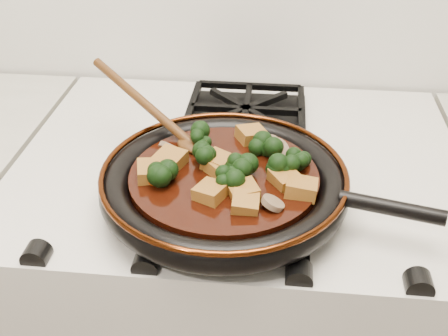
# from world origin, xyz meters

# --- Properties ---
(stove) EXTENTS (0.76, 0.60, 0.90)m
(stove) POSITION_xyz_m (0.00, 1.69, 0.45)
(stove) COLOR beige
(stove) RESTS_ON ground
(burner_grate_front) EXTENTS (0.23, 0.23, 0.03)m
(burner_grate_front) POSITION_xyz_m (0.00, 1.55, 0.91)
(burner_grate_front) COLOR black
(burner_grate_front) RESTS_ON stove
(burner_grate_back) EXTENTS (0.23, 0.23, 0.03)m
(burner_grate_back) POSITION_xyz_m (0.00, 1.83, 0.91)
(burner_grate_back) COLOR black
(burner_grate_back) RESTS_ON stove
(skillet) EXTENTS (0.49, 0.37, 0.05)m
(skillet) POSITION_xyz_m (-0.01, 1.55, 0.94)
(skillet) COLOR black
(skillet) RESTS_ON burner_grate_front
(braising_sauce) EXTENTS (0.28, 0.28, 0.02)m
(braising_sauce) POSITION_xyz_m (-0.01, 1.55, 0.95)
(braising_sauce) COLOR black
(braising_sauce) RESTS_ON skillet
(tofu_cube_0) EXTENTS (0.05, 0.05, 0.02)m
(tofu_cube_0) POSITION_xyz_m (-0.02, 1.49, 0.97)
(tofu_cube_0) COLOR #905E21
(tofu_cube_0) RESTS_ON braising_sauce
(tofu_cube_1) EXTENTS (0.05, 0.05, 0.03)m
(tofu_cube_1) POSITION_xyz_m (0.02, 1.50, 0.97)
(tofu_cube_1) COLOR #905E21
(tofu_cube_1) RESTS_ON braising_sauce
(tofu_cube_2) EXTENTS (0.05, 0.05, 0.03)m
(tofu_cube_2) POSITION_xyz_m (0.08, 1.54, 0.97)
(tofu_cube_2) COLOR #905E21
(tofu_cube_2) RESTS_ON braising_sauce
(tofu_cube_3) EXTENTS (0.05, 0.06, 0.03)m
(tofu_cube_3) POSITION_xyz_m (-0.09, 1.57, 0.97)
(tofu_cube_3) COLOR #905E21
(tofu_cube_3) RESTS_ON braising_sauce
(tofu_cube_4) EXTENTS (0.05, 0.05, 0.03)m
(tofu_cube_4) POSITION_xyz_m (-0.12, 1.53, 0.97)
(tofu_cube_4) COLOR #905E21
(tofu_cube_4) RESTS_ON braising_sauce
(tofu_cube_5) EXTENTS (0.05, 0.05, 0.03)m
(tofu_cube_5) POSITION_xyz_m (-0.02, 1.55, 0.97)
(tofu_cube_5) COLOR #905E21
(tofu_cube_5) RESTS_ON braising_sauce
(tofu_cube_6) EXTENTS (0.05, 0.04, 0.03)m
(tofu_cube_6) POSITION_xyz_m (0.10, 1.52, 0.97)
(tofu_cube_6) COLOR #905E21
(tofu_cube_6) RESTS_ON braising_sauce
(tofu_cube_7) EXTENTS (0.05, 0.05, 0.03)m
(tofu_cube_7) POSITION_xyz_m (-0.02, 1.57, 0.97)
(tofu_cube_7) COLOR #905E21
(tofu_cube_7) RESTS_ON braising_sauce
(tofu_cube_8) EXTENTS (0.06, 0.06, 0.03)m
(tofu_cube_8) POSITION_xyz_m (0.02, 1.66, 0.97)
(tofu_cube_8) COLOR #905E21
(tofu_cube_8) RESTS_ON braising_sauce
(tofu_cube_9) EXTENTS (0.04, 0.04, 0.03)m
(tofu_cube_9) POSITION_xyz_m (0.02, 1.47, 0.97)
(tofu_cube_9) COLOR #905E21
(tofu_cube_9) RESTS_ON braising_sauce
(broccoli_floret_0) EXTENTS (0.09, 0.09, 0.07)m
(broccoli_floret_0) POSITION_xyz_m (0.00, 1.52, 0.97)
(broccoli_floret_0) COLOR black
(broccoli_floret_0) RESTS_ON braising_sauce
(broccoli_floret_1) EXTENTS (0.08, 0.07, 0.06)m
(broccoli_floret_1) POSITION_xyz_m (-0.03, 1.57, 0.97)
(broccoli_floret_1) COLOR black
(broccoli_floret_1) RESTS_ON braising_sauce
(broccoli_floret_2) EXTENTS (0.06, 0.07, 0.05)m
(broccoli_floret_2) POSITION_xyz_m (-0.10, 1.51, 0.97)
(broccoli_floret_2) COLOR black
(broccoli_floret_2) RESTS_ON braising_sauce
(broccoli_floret_3) EXTENTS (0.08, 0.08, 0.06)m
(broccoli_floret_3) POSITION_xyz_m (-0.06, 1.62, 0.97)
(broccoli_floret_3) COLOR black
(broccoli_floret_3) RESTS_ON braising_sauce
(broccoli_floret_4) EXTENTS (0.07, 0.07, 0.07)m
(broccoli_floret_4) POSITION_xyz_m (0.07, 1.56, 0.97)
(broccoli_floret_4) COLOR black
(broccoli_floret_4) RESTS_ON braising_sauce
(broccoli_floret_5) EXTENTS (0.10, 0.09, 0.08)m
(broccoli_floret_5) POSITION_xyz_m (0.02, 1.54, 0.97)
(broccoli_floret_5) COLOR black
(broccoli_floret_5) RESTS_ON braising_sauce
(broccoli_floret_6) EXTENTS (0.08, 0.08, 0.07)m
(broccoli_floret_6) POSITION_xyz_m (0.10, 1.58, 0.97)
(broccoli_floret_6) COLOR black
(broccoli_floret_6) RESTS_ON braising_sauce
(broccoli_floret_7) EXTENTS (0.08, 0.08, 0.07)m
(broccoli_floret_7) POSITION_xyz_m (0.04, 1.61, 0.97)
(broccoli_floret_7) COLOR black
(broccoli_floret_7) RESTS_ON braising_sauce
(carrot_coin_0) EXTENTS (0.03, 0.03, 0.02)m
(carrot_coin_0) POSITION_xyz_m (-0.11, 1.57, 0.96)
(carrot_coin_0) COLOR #B42F05
(carrot_coin_0) RESTS_ON braising_sauce
(carrot_coin_1) EXTENTS (0.03, 0.03, 0.02)m
(carrot_coin_1) POSITION_xyz_m (0.08, 1.58, 0.96)
(carrot_coin_1) COLOR #B42F05
(carrot_coin_1) RESTS_ON braising_sauce
(carrot_coin_2) EXTENTS (0.03, 0.03, 0.01)m
(carrot_coin_2) POSITION_xyz_m (0.09, 1.58, 0.96)
(carrot_coin_2) COLOR #B42F05
(carrot_coin_2) RESTS_ON braising_sauce
(carrot_coin_3) EXTENTS (0.03, 0.03, 0.01)m
(carrot_coin_3) POSITION_xyz_m (-0.11, 1.52, 0.96)
(carrot_coin_3) COLOR #B42F05
(carrot_coin_3) RESTS_ON braising_sauce
(mushroom_slice_0) EXTENTS (0.05, 0.05, 0.03)m
(mushroom_slice_0) POSITION_xyz_m (0.05, 1.63, 0.97)
(mushroom_slice_0) COLOR brown
(mushroom_slice_0) RESTS_ON braising_sauce
(mushroom_slice_1) EXTENTS (0.04, 0.04, 0.02)m
(mushroom_slice_1) POSITION_xyz_m (0.06, 1.48, 0.97)
(mushroom_slice_1) COLOR brown
(mushroom_slice_1) RESTS_ON braising_sauce
(mushroom_slice_2) EXTENTS (0.05, 0.05, 0.03)m
(mushroom_slice_2) POSITION_xyz_m (0.06, 1.62, 0.97)
(mushroom_slice_2) COLOR brown
(mushroom_slice_2) RESTS_ON braising_sauce
(mushroom_slice_3) EXTENTS (0.05, 0.04, 0.03)m
(mushroom_slice_3) POSITION_xyz_m (-0.10, 1.60, 0.97)
(mushroom_slice_3) COLOR brown
(mushroom_slice_3) RESTS_ON braising_sauce
(mushroom_slice_4) EXTENTS (0.04, 0.04, 0.03)m
(mushroom_slice_4) POSITION_xyz_m (0.05, 1.64, 0.97)
(mushroom_slice_4) COLOR brown
(mushroom_slice_4) RESTS_ON braising_sauce
(wooden_spoon) EXTENTS (0.14, 0.11, 0.25)m
(wooden_spoon) POSITION_xyz_m (-0.12, 1.66, 0.98)
(wooden_spoon) COLOR #49290F
(wooden_spoon) RESTS_ON braising_sauce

